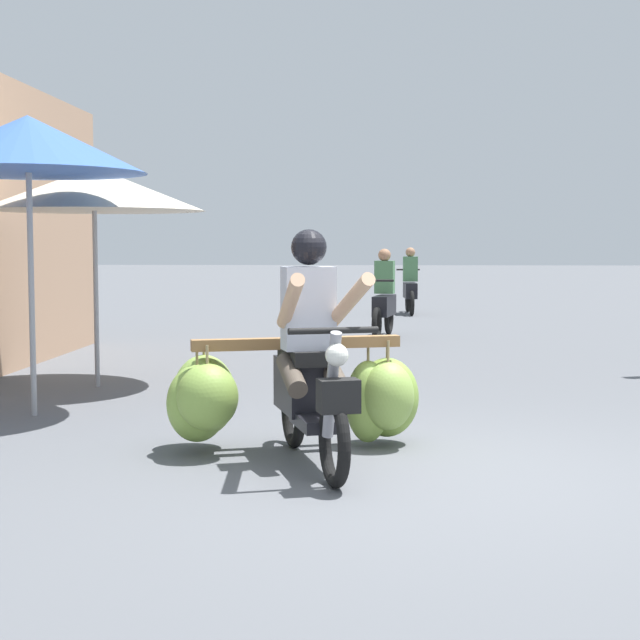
{
  "coord_description": "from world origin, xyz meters",
  "views": [
    {
      "loc": [
        -0.35,
        -6.09,
        1.49
      ],
      "look_at": [
        -0.76,
        1.3,
        0.9
      ],
      "focal_mm": 54.48,
      "sensor_mm": 36.0,
      "label": 1
    }
  ],
  "objects_px": {
    "market_umbrella_near_shop": "(94,189)",
    "motorbike_distant_ahead_left": "(384,301)",
    "motorbike_main_loaded": "(293,388)",
    "market_umbrella_further_along": "(28,144)",
    "motorbike_distant_ahead_right": "(410,287)"
  },
  "relations": [
    {
      "from": "motorbike_main_loaded",
      "to": "motorbike_distant_ahead_right",
      "type": "bearing_deg",
      "value": 84.47
    },
    {
      "from": "motorbike_main_loaded",
      "to": "market_umbrella_near_shop",
      "type": "relative_size",
      "value": 0.84
    },
    {
      "from": "motorbike_main_loaded",
      "to": "motorbike_distant_ahead_right",
      "type": "height_order",
      "value": "motorbike_main_loaded"
    },
    {
      "from": "motorbike_distant_ahead_right",
      "to": "market_umbrella_further_along",
      "type": "relative_size",
      "value": 0.63
    },
    {
      "from": "market_umbrella_further_along",
      "to": "motorbike_distant_ahead_left",
      "type": "bearing_deg",
      "value": 66.84
    },
    {
      "from": "motorbike_main_loaded",
      "to": "market_umbrella_further_along",
      "type": "relative_size",
      "value": 0.74
    },
    {
      "from": "motorbike_distant_ahead_left",
      "to": "market_umbrella_further_along",
      "type": "distance_m",
      "value": 8.05
    },
    {
      "from": "motorbike_distant_ahead_right",
      "to": "motorbike_distant_ahead_left",
      "type": "bearing_deg",
      "value": -96.77
    },
    {
      "from": "market_umbrella_near_shop",
      "to": "market_umbrella_further_along",
      "type": "height_order",
      "value": "market_umbrella_further_along"
    },
    {
      "from": "motorbike_distant_ahead_left",
      "to": "motorbike_distant_ahead_right",
      "type": "height_order",
      "value": "same"
    },
    {
      "from": "motorbike_distant_ahead_right",
      "to": "market_umbrella_further_along",
      "type": "height_order",
      "value": "market_umbrella_further_along"
    },
    {
      "from": "motorbike_main_loaded",
      "to": "market_umbrella_near_shop",
      "type": "distance_m",
      "value": 4.18
    },
    {
      "from": "motorbike_main_loaded",
      "to": "market_umbrella_near_shop",
      "type": "xyz_separation_m",
      "value": [
        -2.3,
        3.11,
        1.57
      ]
    },
    {
      "from": "market_umbrella_near_shop",
      "to": "market_umbrella_further_along",
      "type": "bearing_deg",
      "value": -92.04
    },
    {
      "from": "market_umbrella_near_shop",
      "to": "motorbike_distant_ahead_left",
      "type": "bearing_deg",
      "value": 61.19
    }
  ]
}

